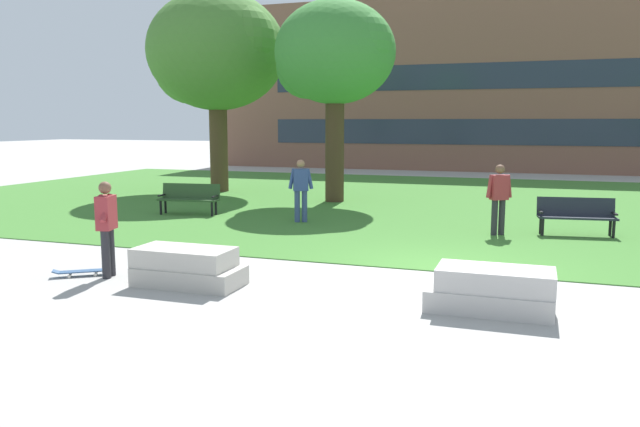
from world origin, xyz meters
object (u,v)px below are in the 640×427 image
object	(u,v)px
person_skateboarder	(107,223)
person_bystander_near_lawn	(499,196)
concrete_block_center	(187,267)
park_bench_near_right	(576,214)
skateboard	(83,271)
concrete_block_left	(492,290)
person_bystander_far_lawn	(301,187)
park_bench_near_left	(189,197)

from	to	relation	value
person_skateboarder	person_bystander_near_lawn	bearing A→B (deg)	45.78
concrete_block_center	park_bench_near_right	distance (m)	9.65
concrete_block_center	park_bench_near_right	size ratio (longest dim) A/B	0.98
person_skateboarder	skateboard	size ratio (longest dim) A/B	1.80
concrete_block_center	park_bench_near_right	bearing A→B (deg)	47.77
concrete_block_left	person_bystander_far_lawn	xyz separation A→B (m)	(-5.50, 6.65, 0.68)
concrete_block_left	park_bench_near_right	world-z (taller)	park_bench_near_right
concrete_block_center	person_bystander_near_lawn	size ratio (longest dim) A/B	1.06
concrete_block_left	person_skateboarder	bearing A→B (deg)	-178.86
concrete_block_left	person_bystander_far_lawn	bearing A→B (deg)	129.57
concrete_block_left	park_bench_near_left	distance (m)	11.48
park_bench_near_left	skateboard	bearing A→B (deg)	-73.97
park_bench_near_left	person_bystander_near_lawn	size ratio (longest dim) A/B	1.08
skateboard	park_bench_near_left	size ratio (longest dim) A/B	0.51
concrete_block_center	person_bystander_far_lawn	xyz separation A→B (m)	(-0.53, 6.83, 0.68)
skateboard	person_bystander_far_lawn	xyz separation A→B (m)	(1.59, 6.88, 0.90)
person_bystander_far_lawn	skateboard	bearing A→B (deg)	-103.00
person_bystander_far_lawn	concrete_block_left	bearing A→B (deg)	-50.43
park_bench_near_right	person_bystander_near_lawn	size ratio (longest dim) A/B	1.08
concrete_block_center	person_bystander_near_lawn	world-z (taller)	person_bystander_near_lawn
concrete_block_center	person_skateboarder	xyz separation A→B (m)	(-1.62, 0.05, 0.66)
concrete_block_center	skateboard	xyz separation A→B (m)	(-2.12, -0.05, -0.22)
park_bench_near_left	park_bench_near_right	size ratio (longest dim) A/B	1.00
concrete_block_left	person_skateboarder	distance (m)	6.62
concrete_block_center	concrete_block_left	distance (m)	4.97
skateboard	park_bench_near_left	distance (m)	7.47
person_skateboarder	person_bystander_far_lawn	xyz separation A→B (m)	(1.09, 6.78, 0.01)
skateboard	person_bystander_near_lawn	world-z (taller)	person_bystander_near_lawn
concrete_block_center	concrete_block_left	world-z (taller)	same
concrete_block_center	person_skateboarder	bearing A→B (deg)	178.30
person_skateboarder	person_bystander_far_lawn	world-z (taller)	person_bystander_far_lawn
park_bench_near_right	park_bench_near_left	bearing A→B (deg)	-179.87
person_bystander_near_lawn	person_bystander_far_lawn	bearing A→B (deg)	176.80
person_bystander_near_lawn	skateboard	bearing A→B (deg)	-135.97
park_bench_near_left	park_bench_near_right	world-z (taller)	same
skateboard	person_bystander_far_lawn	bearing A→B (deg)	77.00
skateboard	person_bystander_far_lawn	distance (m)	7.12
person_skateboarder	person_bystander_near_lawn	xyz separation A→B (m)	(6.32, 6.49, 0.01)
concrete_block_left	person_bystander_near_lawn	distance (m)	6.40
park_bench_near_right	person_bystander_near_lawn	distance (m)	1.94
person_bystander_far_lawn	person_bystander_near_lawn	bearing A→B (deg)	-3.20
skateboard	concrete_block_left	bearing A→B (deg)	1.83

